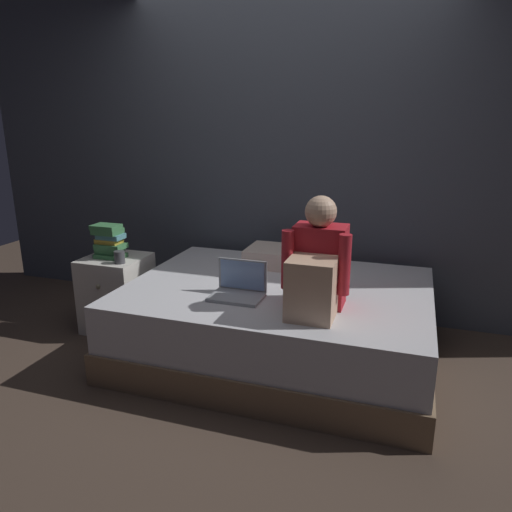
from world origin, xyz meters
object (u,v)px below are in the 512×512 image
book_stack (109,241)px  laptop (239,288)px  nightstand (117,293)px  mug (120,257)px  person_sitting (317,268)px  pillow (285,257)px  bed (278,321)px

book_stack → laptop: bearing=-15.4°
nightstand → mug: mug is taller
person_sitting → mug: bearing=170.1°
nightstand → mug: 0.38m
nightstand → mug: (0.13, -0.12, 0.33)m
pillow → book_stack: book_stack is taller
laptop → book_stack: 1.20m
laptop → pillow: laptop is taller
nightstand → laptop: laptop is taller
laptop → book_stack: size_ratio=1.28×
nightstand → laptop: 1.20m
person_sitting → laptop: person_sitting is taller
laptop → mug: laptop is taller
bed → book_stack: size_ratio=7.99×
laptop → mug: bearing=168.3°
person_sitting → book_stack: (-1.64, 0.37, -0.06)m
nightstand → mug: size_ratio=6.37×
nightstand → mug: bearing=-42.7°
bed → mug: mug is taller
laptop → person_sitting: bearing=-6.4°
person_sitting → pillow: (-0.40, 0.78, -0.19)m
bed → laptop: (-0.18, -0.27, 0.31)m
person_sitting → mug: 1.52m
pillow → book_stack: 1.32m
nightstand → book_stack: 0.41m
mug → laptop: bearing=-11.7°
person_sitting → pillow: person_sitting is taller
person_sitting → book_stack: bearing=167.3°
nightstand → person_sitting: 1.73m
bed → nightstand: nightstand is taller
laptop → pillow: size_ratio=0.57×
person_sitting → book_stack: person_sitting is taller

